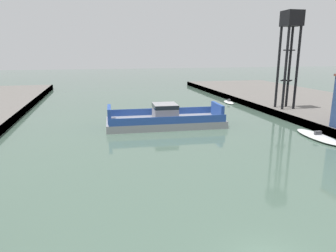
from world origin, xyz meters
name	(u,v)px	position (x,y,z in m)	size (l,w,h in m)	color
chain_ferry	(165,119)	(1.45, 32.95, 1.08)	(18.40, 8.00, 3.52)	#939399
moored_boat_near_left	(317,136)	(19.85, 21.26, 0.27)	(2.89, 8.43, 1.03)	white
moored_boat_mid_left	(229,102)	(20.23, 50.92, 0.23)	(2.31, 5.15, 0.93)	white
crane_tower	(290,35)	(24.97, 36.91, 14.16)	(2.99, 2.99, 17.08)	black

